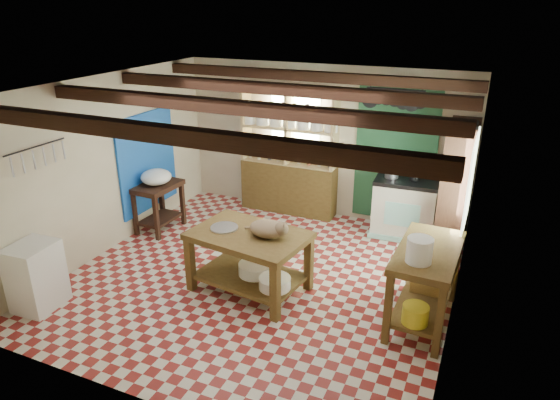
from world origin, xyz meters
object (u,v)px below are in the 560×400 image
at_px(stove, 405,207).
at_px(white_cabinet, 36,276).
at_px(work_table, 250,262).
at_px(right_counter, 424,285).
at_px(prep_table, 159,207).
at_px(cat, 267,229).

bearing_deg(stove, white_cabinet, -137.16).
bearing_deg(white_cabinet, work_table, 28.44).
xyz_separation_m(work_table, right_counter, (2.18, 0.20, 0.07)).
bearing_deg(right_counter, stove, 108.02).
distance_m(prep_table, right_counter, 4.46).
relative_size(stove, right_counter, 0.73).
relative_size(stove, white_cabinet, 1.15).
bearing_deg(work_table, cat, 11.31).
distance_m(prep_table, white_cabinet, 2.46).
xyz_separation_m(white_cabinet, cat, (2.48, 1.41, 0.50)).
relative_size(work_table, cat, 3.11).
xyz_separation_m(stove, prep_table, (-3.73, -1.41, -0.08)).
height_order(prep_table, right_counter, right_counter).
bearing_deg(white_cabinet, right_counter, 16.23).
bearing_deg(right_counter, cat, -172.38).
relative_size(work_table, white_cabinet, 1.71).
bearing_deg(work_table, white_cabinet, -139.83).
distance_m(work_table, right_counter, 2.19).
height_order(right_counter, cat, cat).
bearing_deg(cat, prep_table, 154.93).
xyz_separation_m(white_cabinet, right_counter, (4.40, 1.60, 0.05)).
height_order(work_table, cat, cat).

